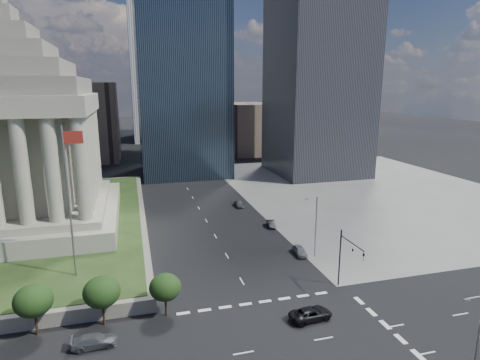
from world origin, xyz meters
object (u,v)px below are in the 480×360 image
object	(u,v)px
parked_sedan_near	(300,251)
suv_grey	(94,341)
traffic_signal_ne	(347,254)
parked_sedan_mid	(271,224)
street_lamp_north	(315,223)
war_memorial	(8,118)
flagpole	(70,194)
pickup_truck	(311,314)
street_lamp_south	(476,340)
parked_sedan_far	(239,204)

from	to	relation	value
parked_sedan_near	suv_grey	bearing A→B (deg)	-145.03
traffic_signal_ne	parked_sedan_mid	xyz separation A→B (m)	(-1.00, 26.32, -4.64)
street_lamp_north	traffic_signal_ne	bearing A→B (deg)	-94.19
war_memorial	suv_grey	xyz separation A→B (m)	(15.24, -37.91, -20.71)
flagpole	street_lamp_north	world-z (taller)	flagpole
pickup_truck	parked_sedan_mid	size ratio (longest dim) A/B	1.38
street_lamp_north	suv_grey	size ratio (longest dim) A/B	2.10
flagpole	street_lamp_north	size ratio (longest dim) A/B	2.00
war_memorial	flagpole	bearing A→B (deg)	-63.11
suv_grey	parked_sedan_near	xyz separation A→B (m)	(30.26, 16.15, -0.01)
war_memorial	flagpole	distance (m)	28.16
street_lamp_south	suv_grey	distance (m)	36.23
traffic_signal_ne	parked_sedan_mid	distance (m)	26.74
traffic_signal_ne	pickup_truck	xyz separation A→B (m)	(-7.25, -4.90, -4.54)
flagpole	suv_grey	world-z (taller)	flagpole
street_lamp_north	suv_grey	bearing A→B (deg)	-155.07
war_memorial	parked_sedan_far	bearing A→B (deg)	8.80
flagpole	street_lamp_north	distance (m)	35.95
flagpole	parked_sedan_near	distance (m)	35.64
street_lamp_north	parked_sedan_far	xyz separation A→B (m)	(-4.33, 29.65, -4.96)
traffic_signal_ne	suv_grey	size ratio (longest dim) A/B	1.68
suv_grey	war_memorial	bearing A→B (deg)	20.56
war_memorial	traffic_signal_ne	world-z (taller)	war_memorial
street_lamp_north	pickup_truck	bearing A→B (deg)	-116.51
war_memorial	parked_sedan_mid	world-z (taller)	war_memorial
street_lamp_north	parked_sedan_near	size ratio (longest dim) A/B	2.49
parked_sedan_far	war_memorial	bearing A→B (deg)	-169.06
flagpole	traffic_signal_ne	world-z (taller)	flagpole
street_lamp_south	street_lamp_north	size ratio (longest dim) A/B	1.00
pickup_truck	parked_sedan_far	size ratio (longest dim) A/B	1.24
flagpole	parked_sedan_mid	size ratio (longest dim) A/B	5.37
parked_sedan_far	street_lamp_north	bearing A→B (deg)	-79.56
street_lamp_south	pickup_truck	world-z (taller)	street_lamp_south
war_memorial	parked_sedan_near	xyz separation A→B (m)	(45.50, -21.76, -20.71)
war_memorial	parked_sedan_near	world-z (taller)	war_memorial
pickup_truck	parked_sedan_far	bearing A→B (deg)	-11.31
traffic_signal_ne	parked_sedan_near	distance (m)	13.39
street_lamp_south	parked_sedan_near	xyz separation A→B (m)	(-1.83, 32.24, -4.98)
pickup_truck	war_memorial	bearing A→B (deg)	38.40
pickup_truck	traffic_signal_ne	bearing A→B (deg)	-62.58
flagpole	traffic_signal_ne	xyz separation A→B (m)	(34.33, -10.30, -7.86)
street_lamp_north	parked_sedan_far	size ratio (longest dim) A/B	2.42
street_lamp_north	suv_grey	world-z (taller)	street_lamp_north
street_lamp_south	pickup_truck	bearing A→B (deg)	118.65
flagpole	street_lamp_north	bearing A→B (deg)	1.63
traffic_signal_ne	parked_sedan_mid	size ratio (longest dim) A/B	2.15
suv_grey	parked_sedan_far	size ratio (longest dim) A/B	1.15
traffic_signal_ne	parked_sedan_near	xyz separation A→B (m)	(-1.00, 12.54, -4.56)
street_lamp_north	suv_grey	distance (m)	35.73
suv_grey	parked_sedan_mid	bearing A→B (deg)	-46.66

